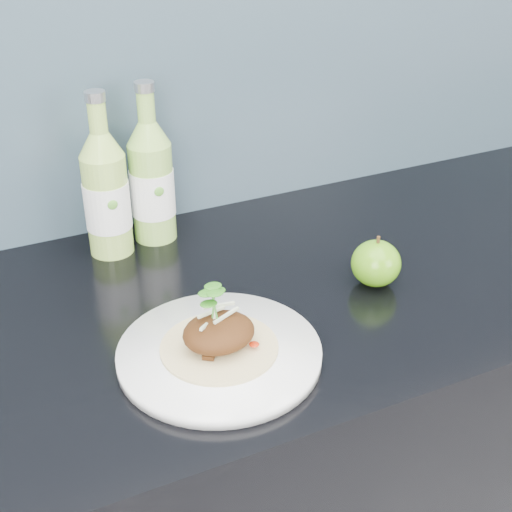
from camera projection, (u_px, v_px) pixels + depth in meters
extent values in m
cube|color=black|center=(237.00, 506.00, 1.26)|extent=(4.00, 0.60, 0.90)
cube|color=slate|center=(153.00, 9.00, 1.09)|extent=(4.00, 0.02, 0.70)
cylinder|color=white|center=(219.00, 353.00, 0.90)|extent=(0.33, 0.33, 0.02)
cylinder|color=tan|center=(219.00, 347.00, 0.90)|extent=(0.15, 0.15, 0.00)
ellipsoid|color=#4A270E|center=(219.00, 332.00, 0.89)|extent=(0.09, 0.08, 0.04)
ellipsoid|color=#3C7F0D|center=(376.00, 263.00, 1.05)|extent=(0.09, 0.09, 0.07)
cylinder|color=#472D14|center=(378.00, 241.00, 1.03)|extent=(0.01, 0.00, 0.01)
cylinder|color=#9BC552|center=(107.00, 205.00, 1.11)|extent=(0.08, 0.08, 0.16)
cone|color=#9BC552|center=(100.00, 144.00, 1.06)|extent=(0.07, 0.07, 0.04)
cylinder|color=#9BC552|center=(97.00, 117.00, 1.04)|extent=(0.03, 0.03, 0.05)
cylinder|color=silver|center=(95.00, 96.00, 1.02)|extent=(0.03, 0.03, 0.01)
cylinder|color=white|center=(107.00, 205.00, 1.11)|extent=(0.08, 0.08, 0.08)
ellipsoid|color=#59A533|center=(113.00, 205.00, 1.07)|extent=(0.02, 0.00, 0.02)
cylinder|color=#8CBD4E|center=(153.00, 192.00, 1.15)|extent=(0.09, 0.09, 0.16)
cone|color=#8CBD4E|center=(148.00, 133.00, 1.10)|extent=(0.07, 0.07, 0.04)
cylinder|color=#8CBD4E|center=(146.00, 107.00, 1.08)|extent=(0.03, 0.03, 0.05)
cylinder|color=silver|center=(144.00, 86.00, 1.06)|extent=(0.03, 0.03, 0.01)
cylinder|color=white|center=(153.00, 192.00, 1.15)|extent=(0.10, 0.10, 0.08)
ellipsoid|color=#59A533|center=(159.00, 192.00, 1.12)|extent=(0.02, 0.00, 0.02)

